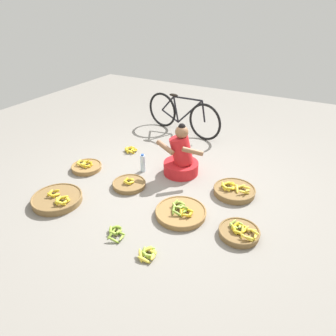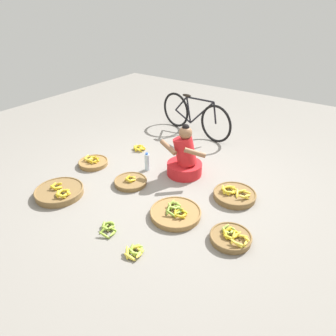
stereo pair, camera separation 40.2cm
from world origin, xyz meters
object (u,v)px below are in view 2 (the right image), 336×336
at_px(loose_bananas_mid_right, 139,148).
at_px(loose_bananas_back_center, 108,228).
at_px(banana_basket_back_right, 131,182).
at_px(banana_basket_back_left, 93,162).
at_px(vendor_woman_front, 185,159).
at_px(loose_bananas_mid_left, 135,251).
at_px(water_bottle, 147,162).
at_px(banana_basket_front_right, 234,195).
at_px(banana_basket_front_center, 176,213).
at_px(banana_basket_near_bicycle, 59,192).
at_px(bicycle_leaning, 195,116).
at_px(banana_basket_front_left, 231,237).

relative_size(loose_bananas_mid_right, loose_bananas_back_center, 0.96).
relative_size(banana_basket_back_right, banana_basket_back_left, 1.02).
distance_m(vendor_woman_front, banana_basket_back_right, 0.85).
bearing_deg(loose_bananas_mid_left, water_bottle, 124.06).
xyz_separation_m(banana_basket_front_right, loose_bananas_mid_left, (-0.43, -1.51, -0.02)).
xyz_separation_m(vendor_woman_front, banana_basket_front_center, (0.45, -0.90, -0.21)).
distance_m(banana_basket_back_right, loose_bananas_mid_left, 1.35).
bearing_deg(banana_basket_front_right, banana_basket_front_center, -119.68).
bearing_deg(loose_bananas_mid_right, loose_bananas_mid_left, -51.31).
bearing_deg(banana_basket_near_bicycle, banana_basket_back_right, 51.31).
height_order(banana_basket_back_right, loose_bananas_mid_right, banana_basket_back_right).
relative_size(bicycle_leaning, loose_bananas_mid_right, 6.76).
distance_m(loose_bananas_mid_right, loose_bananas_mid_left, 2.44).
distance_m(vendor_woman_front, banana_basket_back_left, 1.46).
bearing_deg(loose_bananas_mid_left, bicycle_leaning, 109.93).
bearing_deg(water_bottle, vendor_woman_front, 22.25).
distance_m(vendor_woman_front, loose_bananas_mid_right, 1.13).
xyz_separation_m(banana_basket_front_left, loose_bananas_mid_left, (-0.74, -0.74, -0.02)).
relative_size(banana_basket_back_left, banana_basket_front_left, 1.00).
distance_m(banana_basket_front_right, loose_bananas_back_center, 1.68).
bearing_deg(loose_bananas_mid_left, banana_basket_back_left, 148.70).
relative_size(banana_basket_front_center, banana_basket_back_left, 1.36).
distance_m(banana_basket_front_right, banana_basket_back_right, 1.45).
height_order(banana_basket_back_right, loose_bananas_back_center, banana_basket_back_right).
relative_size(banana_basket_front_right, loose_bananas_back_center, 2.17).
relative_size(bicycle_leaning, loose_bananas_mid_left, 6.63).
height_order(banana_basket_front_left, loose_bananas_mid_left, banana_basket_front_left).
bearing_deg(banana_basket_front_center, banana_basket_front_right, 60.32).
height_order(banana_basket_back_right, banana_basket_near_bicycle, banana_basket_near_bicycle).
height_order(banana_basket_back_left, loose_bananas_back_center, banana_basket_back_left).
relative_size(banana_basket_back_left, loose_bananas_mid_right, 1.85).
distance_m(banana_basket_back_right, banana_basket_front_center, 0.95).
bearing_deg(banana_basket_near_bicycle, banana_basket_back_left, 106.48).
relative_size(bicycle_leaning, banana_basket_near_bicycle, 2.61).
distance_m(banana_basket_front_left, loose_bananas_mid_right, 2.55).
height_order(loose_bananas_back_center, loose_bananas_mid_left, loose_bananas_mid_left).
bearing_deg(banana_basket_front_right, banana_basket_front_left, -68.41).
bearing_deg(loose_bananas_back_center, loose_bananas_mid_right, 119.93).
relative_size(bicycle_leaning, banana_basket_back_right, 3.59).
height_order(bicycle_leaning, banana_basket_back_left, bicycle_leaning).
distance_m(banana_basket_front_right, loose_bananas_mid_right, 2.00).
bearing_deg(bicycle_leaning, banana_basket_back_right, -84.69).
height_order(loose_bananas_mid_right, loose_bananas_mid_left, same).
height_order(banana_basket_front_right, banana_basket_front_center, banana_basket_front_right).
height_order(bicycle_leaning, loose_bananas_mid_left, bicycle_leaning).
distance_m(banana_basket_back_right, loose_bananas_back_center, 0.99).
bearing_deg(banana_basket_back_right, loose_bananas_back_center, -64.07).
xyz_separation_m(banana_basket_front_right, loose_bananas_back_center, (-0.92, -1.41, -0.02)).
height_order(banana_basket_near_bicycle, water_bottle, water_bottle).
distance_m(vendor_woman_front, banana_basket_near_bicycle, 1.80).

